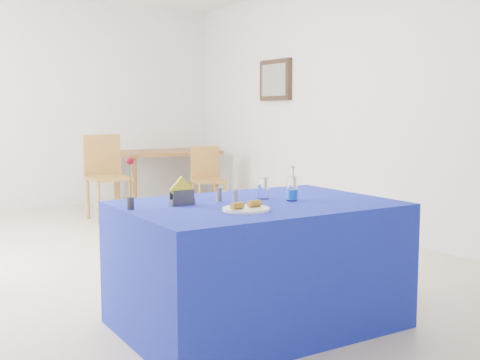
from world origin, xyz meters
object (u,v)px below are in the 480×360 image
Objects in this scene: water_bottle at (292,189)px; oak_table at (165,156)px; chair_bg_right at (207,175)px; blue_table at (257,264)px; chair_bg_left at (106,170)px; plate at (246,209)px.

water_bottle is 0.15× the size of oak_table.
oak_table is 1.64× the size of chair_bg_right.
blue_table is at bearing 167.20° from water_bottle.
chair_bg_left reaches higher than water_bottle.
oak_table is at bearing 74.46° from water_bottle.
chair_bg_left is at bearing 86.86° from water_bottle.
chair_bg_left is at bearing 81.20° from plate.
chair_bg_left reaches higher than chair_bg_right.
water_bottle is 4.15m from chair_bg_right.
oak_table is (1.56, 4.75, 0.30)m from blue_table.
chair_bg_right is (1.27, -0.23, -0.10)m from chair_bg_left.
water_bottle is at bearing -93.74° from chair_bg_left.
plate is 4.31m from chair_bg_left.
plate is 1.23× the size of water_bottle.
chair_bg_right is (1.49, 3.86, -0.34)m from water_bottle.
plate is 0.49m from blue_table.
plate is at bearing -159.39° from water_bottle.
blue_table is 1.56× the size of chair_bg_left.
water_bottle reaches higher than oak_table.
plate is at bearing -99.40° from chair_bg_left.
plate is 0.26× the size of chair_bg_left.
oak_table is at bearing 112.30° from chair_bg_right.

